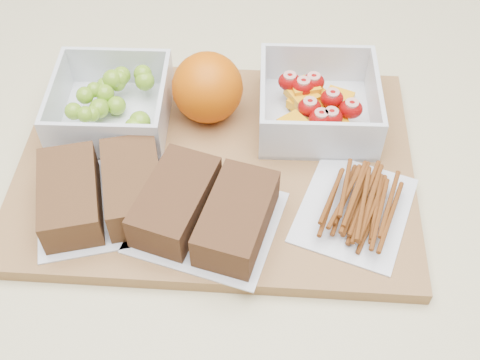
{
  "coord_description": "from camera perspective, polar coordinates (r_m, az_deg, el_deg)",
  "views": [
    {
      "loc": [
        0.02,
        -0.4,
        1.4
      ],
      "look_at": [
        0.01,
        -0.02,
        0.93
      ],
      "focal_mm": 45.0,
      "sensor_mm": 36.0,
      "label": 1
    }
  ],
  "objects": [
    {
      "name": "counter",
      "position": [
        1.03,
        -0.28,
        -16.32
      ],
      "size": [
        1.2,
        0.9,
        0.9
      ],
      "primitive_type": "cube",
      "color": "beige",
      "rests_on": "ground"
    },
    {
      "name": "cutting_board",
      "position": [
        0.65,
        -2.3,
        1.42
      ],
      "size": [
        0.43,
        0.31,
        0.02
      ],
      "primitive_type": "cube",
      "rotation": [
        0.0,
        0.0,
        -0.03
      ],
      "color": "olive",
      "rests_on": "counter"
    },
    {
      "name": "grape_container",
      "position": [
        0.69,
        -11.91,
        7.02
      ],
      "size": [
        0.12,
        0.12,
        0.05
      ],
      "color": "silver",
      "rests_on": "cutting_board"
    },
    {
      "name": "fruit_container",
      "position": [
        0.68,
        7.33,
        7.06
      ],
      "size": [
        0.13,
        0.13,
        0.05
      ],
      "color": "silver",
      "rests_on": "cutting_board"
    },
    {
      "name": "orange",
      "position": [
        0.67,
        -3.1,
        8.74
      ],
      "size": [
        0.08,
        0.08,
        0.08
      ],
      "primitive_type": "sphere",
      "color": "#CF5804",
      "rests_on": "cutting_board"
    },
    {
      "name": "sandwich_bag_left",
      "position": [
        0.61,
        -12.93,
        -1.09
      ],
      "size": [
        0.16,
        0.15,
        0.04
      ],
      "color": "silver",
      "rests_on": "cutting_board"
    },
    {
      "name": "sandwich_bag_center",
      "position": [
        0.58,
        -3.25,
        -2.89
      ],
      "size": [
        0.16,
        0.15,
        0.04
      ],
      "color": "silver",
      "rests_on": "cutting_board"
    },
    {
      "name": "pretzel_bag",
      "position": [
        0.6,
        10.95,
        -2.08
      ],
      "size": [
        0.14,
        0.15,
        0.03
      ],
      "color": "silver",
      "rests_on": "cutting_board"
    }
  ]
}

